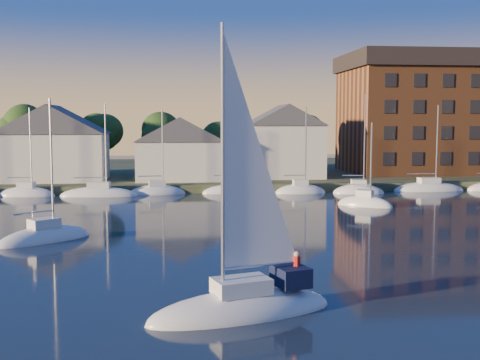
{
  "coord_description": "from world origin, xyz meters",
  "views": [
    {
      "loc": [
        -6.73,
        -21.06,
        8.65
      ],
      "look_at": [
        -2.0,
        22.0,
        4.35
      ],
      "focal_mm": 45.0,
      "sensor_mm": 36.0,
      "label": 1
    }
  ],
  "objects": [
    {
      "name": "drifting_sailboat_left",
      "position": [
        -16.07,
        22.85,
        0.1
      ],
      "size": [
        7.07,
        6.42,
        11.33
      ],
      "rotation": [
        0.0,
        0.0,
        0.69
      ],
      "color": "silver",
      "rests_on": "ground"
    },
    {
      "name": "condo_block",
      "position": [
        34.0,
        64.95,
        9.79
      ],
      "size": [
        31.0,
        17.0,
        17.4
      ],
      "color": "brown",
      "rests_on": "shoreline_land"
    },
    {
      "name": "clubhouse_west",
      "position": [
        -22.0,
        58.0,
        5.93
      ],
      "size": [
        13.65,
        9.45,
        9.64
      ],
      "color": "silver",
      "rests_on": "shoreline_land"
    },
    {
      "name": "hero_sailboat",
      "position": [
        -3.67,
        5.0,
        0.58
      ],
      "size": [
        9.31,
        5.29,
        13.87
      ],
      "rotation": [
        0.0,
        0.0,
        3.43
      ],
      "color": "silver",
      "rests_on": "ground"
    },
    {
      "name": "tree_line",
      "position": [
        2.0,
        63.0,
        7.18
      ],
      "size": [
        93.4,
        5.4,
        8.9
      ],
      "color": "#3B2B1B",
      "rests_on": "shoreline_land"
    },
    {
      "name": "clubhouse_centre",
      "position": [
        -6.0,
        57.0,
        5.13
      ],
      "size": [
        11.55,
        8.4,
        8.08
      ],
      "color": "silver",
      "rests_on": "shoreline_land"
    },
    {
      "name": "ground",
      "position": [
        0.0,
        0.0,
        0.0
      ],
      "size": [
        260.0,
        260.0,
        0.0
      ],
      "primitive_type": "plane",
      "color": "black",
      "rests_on": "ground"
    },
    {
      "name": "moored_fleet",
      "position": [
        -4.0,
        49.0,
        0.1
      ],
      "size": [
        79.5,
        2.4,
        12.05
      ],
      "color": "silver",
      "rests_on": "ground"
    },
    {
      "name": "shoreline_land",
      "position": [
        0.0,
        75.0,
        0.0
      ],
      "size": [
        160.0,
        50.0,
        2.0
      ],
      "primitive_type": "cube",
      "color": "#2D3A22",
      "rests_on": "ground"
    },
    {
      "name": "clubhouse_east",
      "position": [
        8.0,
        59.0,
        6.0
      ],
      "size": [
        10.5,
        8.4,
        9.8
      ],
      "color": "silver",
      "rests_on": "shoreline_land"
    },
    {
      "name": "drifting_sailboat_right",
      "position": [
        12.43,
        37.53,
        0.1
      ],
      "size": [
        5.79,
        4.92,
        9.55
      ],
      "rotation": [
        0.0,
        0.0,
        -0.62
      ],
      "color": "silver",
      "rests_on": "ground"
    },
    {
      "name": "wooden_dock",
      "position": [
        0.0,
        52.0,
        0.0
      ],
      "size": [
        120.0,
        3.0,
        1.0
      ],
      "primitive_type": "cube",
      "color": "brown",
      "rests_on": "ground"
    }
  ]
}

